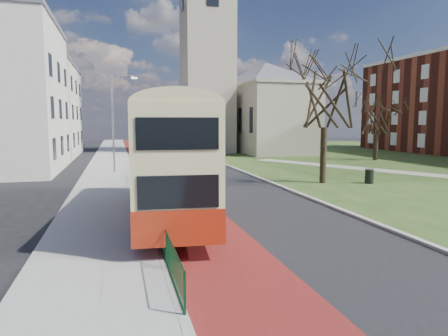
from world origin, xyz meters
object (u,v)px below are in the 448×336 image
object	(u,v)px
litter_bin	(369,176)
winter_tree_near	(325,83)
bus	(171,153)
streetlamp	(115,118)
winter_tree_far	(377,113)

from	to	relation	value
litter_bin	winter_tree_near	bearing A→B (deg)	159.33
winter_tree_near	litter_bin	world-z (taller)	winter_tree_near
bus	streetlamp	bearing A→B (deg)	103.84
bus	winter_tree_near	size ratio (longest dim) A/B	1.25
winter_tree_far	streetlamp	bearing A→B (deg)	-171.47
winter_tree_near	streetlamp	bearing A→B (deg)	146.50
streetlamp	winter_tree_near	xyz separation A→B (m)	(13.98, -9.25, 2.36)
bus	winter_tree_far	distance (m)	32.97
winter_tree_far	litter_bin	xyz separation A→B (m)	(-10.97, -14.56, -4.68)
bus	winter_tree_near	bearing A→B (deg)	37.82
bus	winter_tree_far	xyz separation A→B (m)	(25.53, 20.74, 2.33)
winter_tree_near	winter_tree_far	xyz separation A→B (m)	(13.94, 13.44, -1.71)
streetlamp	bus	bearing A→B (deg)	-81.76
streetlamp	bus	size ratio (longest dim) A/B	0.64
streetlamp	winter_tree_far	xyz separation A→B (m)	(27.92, 4.19, 0.65)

